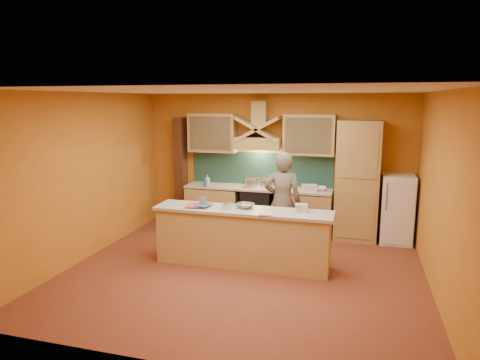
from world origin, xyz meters
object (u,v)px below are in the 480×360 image
(kitchen_scale, at_px, (227,206))
(mixing_bowl, at_px, (245,206))
(fridge, at_px, (397,209))
(person, at_px, (282,202))
(stove, at_px, (258,210))

(kitchen_scale, bearing_deg, mixing_bowl, 49.76)
(fridge, height_order, person, person)
(fridge, bearing_deg, person, -151.47)
(mixing_bowl, bearing_deg, person, 56.94)
(stove, relative_size, mixing_bowl, 3.03)
(fridge, height_order, mixing_bowl, fridge)
(stove, xyz_separation_m, kitchen_scale, (-0.03, -1.99, 0.55))
(person, xyz_separation_m, mixing_bowl, (-0.48, -0.74, 0.08))
(person, height_order, kitchen_scale, person)
(kitchen_scale, bearing_deg, person, 66.86)
(stove, xyz_separation_m, mixing_bowl, (0.22, -1.82, 0.53))
(fridge, relative_size, person, 0.72)
(stove, bearing_deg, fridge, 0.00)
(person, distance_m, mixing_bowl, 0.89)
(stove, relative_size, fridge, 0.69)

